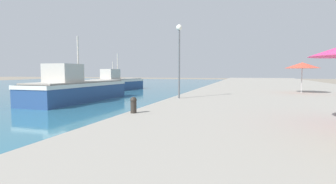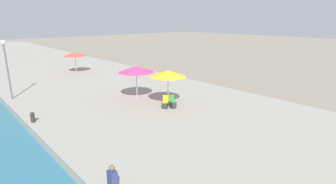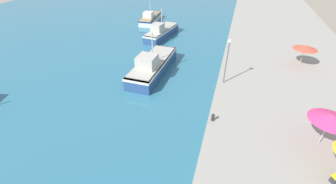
{
  "view_description": "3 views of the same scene",
  "coord_description": "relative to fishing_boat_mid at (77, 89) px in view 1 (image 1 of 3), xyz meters",
  "views": [
    {
      "loc": [
        4.73,
        6.42,
        2.22
      ],
      "look_at": [
        1.5,
        16.99,
        1.36
      ],
      "focal_mm": 28.0,
      "sensor_mm": 36.0,
      "label": 1
    },
    {
      "loc": [
        -3.52,
        -0.52,
        6.63
      ],
      "look_at": [
        8.62,
        12.87,
        1.56
      ],
      "focal_mm": 28.0,
      "sensor_mm": 36.0,
      "label": 2
    },
    {
      "loc": [
        1.01,
        1.78,
        12.41
      ],
      "look_at": [
        -4.0,
        18.0,
        1.16
      ],
      "focal_mm": 24.0,
      "sensor_mm": 36.0,
      "label": 3
    }
  ],
  "objects": [
    {
      "name": "mooring_bollard",
      "position": [
        7.7,
        -6.97,
        -0.07
      ],
      "size": [
        0.26,
        0.26,
        0.65
      ],
      "color": "#2D2823",
      "rests_on": "quay_promenade"
    },
    {
      "name": "cafe_umbrella_striped",
      "position": [
        16.09,
        6.04,
        1.74
      ],
      "size": [
        2.58,
        2.58,
        2.38
      ],
      "color": "#B7B7B7",
      "rests_on": "quay_promenade"
    },
    {
      "name": "water_basin",
      "position": [
        -20.66,
        14.05,
        -0.96
      ],
      "size": [
        56.0,
        90.0,
        0.04
      ],
      "color": "#2D6B84",
      "rests_on": "ground_plane"
    },
    {
      "name": "fishing_boat_far",
      "position": [
        -2.77,
        11.38,
        -0.08
      ],
      "size": [
        3.39,
        8.33,
        4.37
      ],
      "rotation": [
        0.0,
        0.0,
        -0.15
      ],
      "color": "navy",
      "rests_on": "water_basin"
    },
    {
      "name": "fishing_boat_distant",
      "position": [
        -7.4,
        18.67,
        -0.2
      ],
      "size": [
        2.75,
        7.64,
        3.71
      ],
      "rotation": [
        0.0,
        0.0,
        0.06
      ],
      "color": "silver",
      "rests_on": "water_basin"
    },
    {
      "name": "quay_promenade",
      "position": [
        15.34,
        14.05,
        -0.7
      ],
      "size": [
        16.0,
        90.0,
        0.56
      ],
      "color": "gray",
      "rests_on": "ground_plane"
    },
    {
      "name": "fishing_boat_mid",
      "position": [
        0.0,
        0.0,
        0.0
      ],
      "size": [
        2.95,
        9.41,
        4.79
      ],
      "rotation": [
        0.0,
        0.0,
        -0.02
      ],
      "color": "navy",
      "rests_on": "water_basin"
    },
    {
      "name": "lamppost",
      "position": [
        7.95,
        -0.69,
        2.67
      ],
      "size": [
        0.36,
        0.36,
        4.56
      ],
      "color": "#565B60",
      "rests_on": "quay_promenade"
    }
  ]
}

